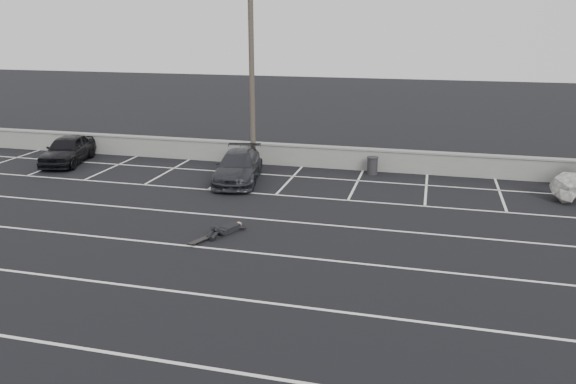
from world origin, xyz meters
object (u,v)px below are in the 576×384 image
(car_left, at_px, (68,150))
(skateboard, at_px, (200,240))
(trash_bin, at_px, (372,165))
(person, at_px, (230,225))
(car_right, at_px, (238,167))
(utility_pole, at_px, (252,68))

(car_left, bearing_deg, skateboard, -50.71)
(trash_bin, height_order, person, trash_bin)
(car_left, height_order, car_right, car_left)
(car_left, height_order, utility_pole, utility_pole)
(car_left, relative_size, person, 1.85)
(utility_pole, bearing_deg, trash_bin, 1.08)
(trash_bin, xyz_separation_m, skateboard, (-4.46, -9.94, -0.34))
(car_left, height_order, skateboard, car_left)
(trash_bin, distance_m, skateboard, 10.90)
(utility_pole, distance_m, trash_bin, 7.26)
(utility_pole, xyz_separation_m, trash_bin, (5.80, 0.11, -4.36))
(car_right, relative_size, person, 2.02)
(utility_pole, relative_size, trash_bin, 11.48)
(car_left, xyz_separation_m, trash_bin, (15.05, 1.70, -0.29))
(car_left, xyz_separation_m, car_right, (9.38, -0.99, -0.05))
(car_left, relative_size, skateboard, 5.13)
(skateboard, bearing_deg, car_left, 164.46)
(trash_bin, relative_size, person, 0.37)
(car_left, relative_size, car_right, 0.91)
(car_left, distance_m, trash_bin, 15.15)
(utility_pole, bearing_deg, person, -77.29)
(car_right, distance_m, trash_bin, 6.28)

